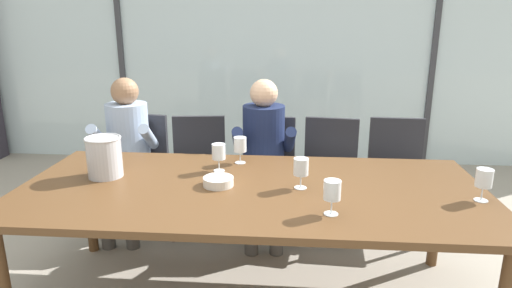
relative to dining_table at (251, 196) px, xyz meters
The scene contains 20 objects.
ground 1.21m from the dining_table, 90.00° to the left, with size 14.00×14.00×0.00m, color #9E9384.
window_glass_panel 2.82m from the dining_table, 90.00° to the left, with size 7.82×0.03×2.60m, color silver.
window_mullion_left 3.31m from the dining_table, 122.80° to the left, with size 0.06×0.06×2.60m, color #38383D.
window_mullion_right 3.31m from the dining_table, 57.20° to the left, with size 0.06×0.06×2.60m, color #38383D.
hillside_vineyard 7.16m from the dining_table, 90.00° to the left, with size 13.82×2.40×1.88m, color #477A38.
dining_table is the anchor object (origin of this frame).
chair_near_curtain 1.43m from the dining_table, 135.11° to the left, with size 0.50×0.50×0.89m.
chair_left_of_center 1.11m from the dining_table, 117.58° to the left, with size 0.50×0.50×0.89m.
chair_center 1.01m from the dining_table, 88.01° to the left, with size 0.48×0.48×0.89m.
chair_right_of_center 1.13m from the dining_table, 61.88° to the left, with size 0.49×0.49×0.89m.
chair_near_window_right 1.48m from the dining_table, 44.45° to the left, with size 0.46×0.46×0.89m.
person_pale_blue_shirt 1.36m from the dining_table, 140.64° to the left, with size 0.48×0.63×1.21m.
person_navy_polo 0.86m from the dining_table, 88.88° to the left, with size 0.48×0.63×1.21m.
ice_bucket_primary 0.91m from the dining_table, behind, with size 0.21×0.21×0.24m.
tasting_bowl 0.20m from the dining_table, behind, with size 0.17×0.17×0.05m, color silver.
wine_glass_by_left_taster 0.37m from the dining_table, 132.02° to the left, with size 0.08×0.08×0.17m.
wine_glass_near_bucket 0.56m from the dining_table, 38.22° to the right, with size 0.08×0.08×0.17m.
wine_glass_center_pour 1.23m from the dining_table, ahead, with size 0.08×0.08×0.17m.
wine_glass_by_right_taster 0.46m from the dining_table, 104.75° to the left, with size 0.08×0.08×0.17m.
wine_glass_spare_empty 0.33m from the dining_table, ahead, with size 0.08×0.08×0.17m.
Camera 1 is at (0.22, -2.31, 1.64)m, focal length 30.88 mm.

